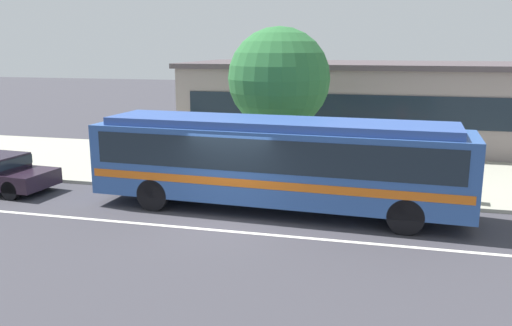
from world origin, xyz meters
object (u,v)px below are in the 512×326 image
object	(u,v)px
street_tree_near_stop	(279,79)
bus_stop_sign	(449,155)
pedestrian_walking_along_curb	(305,159)
transit_bus	(277,158)
pedestrian_standing_by_tree	(408,166)
pedestrian_waiting_near_sign	(296,161)

from	to	relation	value
street_tree_near_stop	bus_stop_sign	bearing A→B (deg)	-23.23
street_tree_near_stop	pedestrian_walking_along_curb	bearing A→B (deg)	-56.68
transit_bus	bus_stop_sign	xyz separation A→B (m)	(5.13, 2.09, -0.05)
pedestrian_standing_by_tree	street_tree_near_stop	size ratio (longest dim) A/B	0.31
pedestrian_standing_by_tree	bus_stop_sign	world-z (taller)	bus_stop_sign
transit_bus	pedestrian_walking_along_curb	distance (m)	2.69
pedestrian_walking_along_curb	street_tree_near_stop	xyz separation A→B (m)	(-1.37, 2.09, 2.65)
pedestrian_waiting_near_sign	bus_stop_sign	size ratio (longest dim) A/B	0.76
street_tree_near_stop	transit_bus	bearing A→B (deg)	-78.74
transit_bus	bus_stop_sign	distance (m)	5.54
transit_bus	bus_stop_sign	bearing A→B (deg)	22.18
transit_bus	pedestrian_walking_along_curb	bearing A→B (deg)	80.36
bus_stop_sign	pedestrian_walking_along_curb	bearing A→B (deg)	173.80
pedestrian_waiting_near_sign	street_tree_near_stop	xyz separation A→B (m)	(-1.15, 2.68, 2.61)
pedestrian_standing_by_tree	street_tree_near_stop	bearing A→B (deg)	152.84
pedestrian_waiting_near_sign	pedestrian_standing_by_tree	distance (m)	3.71
pedestrian_waiting_near_sign	pedestrian_walking_along_curb	size ratio (longest dim) A/B	1.04
pedestrian_waiting_near_sign	pedestrian_standing_by_tree	world-z (taller)	pedestrian_waiting_near_sign
transit_bus	street_tree_near_stop	size ratio (longest dim) A/B	2.05
pedestrian_standing_by_tree	bus_stop_sign	distance (m)	1.29
pedestrian_waiting_near_sign	bus_stop_sign	bearing A→B (deg)	0.93
transit_bus	street_tree_near_stop	distance (m)	5.22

